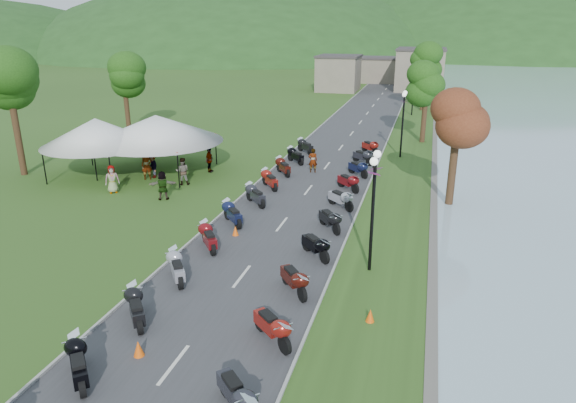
% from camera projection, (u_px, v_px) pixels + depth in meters
% --- Properties ---
extents(road, '(7.00, 120.00, 0.02)m').
position_uv_depth(road, '(341.00, 148.00, 42.99)').
color(road, '#3E3E41').
rests_on(road, ground).
extents(hills_backdrop, '(360.00, 120.00, 76.00)m').
position_uv_depth(hills_backdrop, '(415.00, 51.00, 188.69)').
color(hills_backdrop, '#285621').
rests_on(hills_backdrop, ground).
extents(far_building, '(18.00, 16.00, 5.00)m').
position_uv_depth(far_building, '(376.00, 71.00, 83.65)').
color(far_building, gray).
rests_on(far_building, ground).
extents(moto_row_left, '(2.60, 47.00, 1.10)m').
position_uv_depth(moto_row_left, '(177.00, 268.00, 20.65)').
color(moto_row_left, '#331411').
rests_on(moto_row_left, ground).
extents(moto_row_right, '(2.60, 39.11, 1.10)m').
position_uv_depth(moto_row_right, '(322.00, 232.00, 24.28)').
color(moto_row_right, '#331411').
rests_on(moto_row_right, ground).
extents(vendor_tent_main, '(6.01, 6.01, 4.00)m').
position_uv_depth(vendor_tent_main, '(158.00, 144.00, 35.36)').
color(vendor_tent_main, white).
rests_on(vendor_tent_main, ground).
extents(vendor_tent_side, '(4.86, 4.86, 4.00)m').
position_uv_depth(vendor_tent_side, '(98.00, 148.00, 34.20)').
color(vendor_tent_side, white).
rests_on(vendor_tent_side, ground).
extents(tree_park_left, '(3.79, 3.79, 10.53)m').
position_uv_depth(tree_park_left, '(11.00, 97.00, 33.69)').
color(tree_park_left, '#295E17').
rests_on(tree_park_left, ground).
extents(tree_lakeside, '(2.84, 2.84, 7.88)m').
position_uv_depth(tree_lakeside, '(456.00, 137.00, 28.38)').
color(tree_lakeside, '#295E17').
rests_on(tree_lakeside, ground).
extents(pedestrian_a, '(0.86, 0.80, 1.90)m').
position_uv_depth(pedestrian_a, '(148.00, 179.00, 34.32)').
color(pedestrian_a, slate).
rests_on(pedestrian_a, ground).
extents(pedestrian_b, '(0.98, 0.76, 1.78)m').
position_uv_depth(pedestrian_b, '(183.00, 184.00, 33.22)').
color(pedestrian_b, slate).
rests_on(pedestrian_b, ground).
extents(pedestrian_c, '(1.13, 1.07, 1.71)m').
position_uv_depth(pedestrian_c, '(154.00, 178.00, 34.67)').
color(pedestrian_c, slate).
rests_on(pedestrian_c, ground).
extents(traffic_cone_near, '(0.35, 0.35, 0.54)m').
position_uv_depth(traffic_cone_near, '(139.00, 349.00, 16.01)').
color(traffic_cone_near, '#F2590C').
rests_on(traffic_cone_near, ground).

